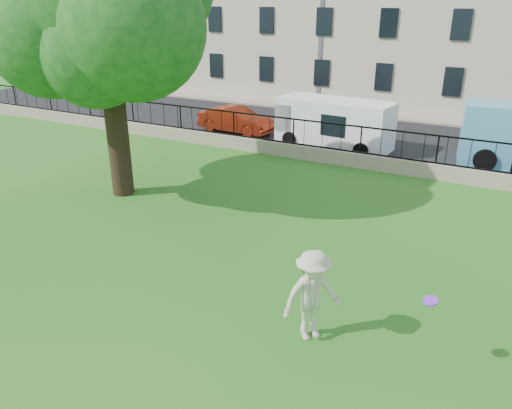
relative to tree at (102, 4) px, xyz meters
The scene contains 10 objects.
ground 10.57m from the tree, 37.63° to the right, with size 120.00×120.00×0.00m, color #1E5E16.
retaining_wall 11.31m from the tree, 45.51° to the left, with size 50.00×0.40×0.60m, color gray.
iron_railing 10.88m from the tree, 45.51° to the left, with size 50.00×0.05×1.13m.
street 14.76m from the tree, 59.80° to the left, with size 60.00×9.00×0.01m, color black.
sidewalk 19.08m from the tree, 68.15° to the left, with size 60.00×1.40×0.12m, color gray.
tree is the anchor object (origin of this frame).
man 11.58m from the tree, 26.41° to the right, with size 1.28×0.73×1.98m, color beige.
frisbee 13.16m from the tree, 21.13° to the right, with size 0.27×0.27×0.03m, color #7F28E2.
red_sedan 11.01m from the tree, 94.30° to the left, with size 1.41×4.04×1.33m, color maroon.
white_van 11.60m from the tree, 62.97° to the left, with size 5.26×2.05×2.21m, color white.
Camera 1 is at (5.51, -7.46, 6.50)m, focal length 35.00 mm.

